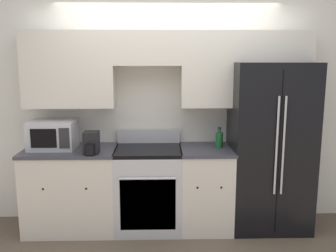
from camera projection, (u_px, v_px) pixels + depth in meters
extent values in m
plane|color=brown|center=(169.00, 240.00, 3.96)|extent=(12.00, 12.00, 0.00)
cube|color=silver|center=(167.00, 110.00, 4.38)|extent=(8.00, 0.06, 2.60)
cube|color=beige|center=(69.00, 69.00, 4.07)|extent=(0.98, 0.33, 0.82)
cube|color=beige|center=(148.00, 48.00, 4.05)|extent=(0.73, 0.33, 0.37)
cube|color=beige|center=(245.00, 69.00, 4.12)|extent=(1.42, 0.33, 0.82)
cube|color=beige|center=(72.00, 191.00, 4.16)|extent=(0.98, 0.62, 0.88)
cube|color=#383842|center=(70.00, 151.00, 4.08)|extent=(1.00, 0.64, 0.03)
sphere|color=black|center=(43.00, 189.00, 3.83)|extent=(0.03, 0.03, 0.03)
sphere|color=black|center=(86.00, 189.00, 3.84)|extent=(0.03, 0.03, 0.03)
cube|color=beige|center=(205.00, 189.00, 4.20)|extent=(0.55, 0.62, 0.88)
cube|color=#383842|center=(206.00, 150.00, 4.12)|extent=(0.58, 0.64, 0.03)
sphere|color=black|center=(197.00, 188.00, 3.87)|extent=(0.03, 0.03, 0.03)
sphere|color=black|center=(221.00, 187.00, 3.88)|extent=(0.03, 0.03, 0.03)
cube|color=#B7B7BC|center=(149.00, 190.00, 4.18)|extent=(0.73, 0.62, 0.88)
cube|color=black|center=(148.00, 204.00, 3.89)|extent=(0.58, 0.01, 0.56)
cube|color=black|center=(148.00, 150.00, 4.10)|extent=(0.73, 0.62, 0.04)
cube|color=#B7B7BC|center=(149.00, 136.00, 4.36)|extent=(0.73, 0.04, 0.16)
cylinder|color=silver|center=(148.00, 179.00, 3.81)|extent=(0.58, 0.02, 0.02)
cube|color=black|center=(268.00, 146.00, 4.20)|extent=(0.86, 0.77, 1.85)
cube|color=black|center=(279.00, 154.00, 3.83)|extent=(0.01, 0.01, 1.70)
cylinder|color=#B7B7BC|center=(277.00, 146.00, 3.78)|extent=(0.02, 0.02, 1.02)
cylinder|color=#B7B7BC|center=(284.00, 146.00, 3.79)|extent=(0.02, 0.02, 1.02)
cube|color=#B7B7BC|center=(53.00, 135.00, 4.08)|extent=(0.49, 0.38, 0.31)
cube|color=black|center=(43.00, 138.00, 3.89)|extent=(0.27, 0.01, 0.20)
cube|color=#262628|center=(64.00, 138.00, 3.89)|extent=(0.11, 0.01, 0.22)
cylinder|color=#195928|center=(219.00, 140.00, 4.14)|extent=(0.08, 0.08, 0.16)
cylinder|color=#195928|center=(219.00, 131.00, 4.12)|extent=(0.03, 0.03, 0.05)
cylinder|color=black|center=(220.00, 128.00, 4.12)|extent=(0.04, 0.04, 0.02)
cube|color=black|center=(91.00, 142.00, 3.89)|extent=(0.15, 0.17, 0.23)
cylinder|color=black|center=(90.00, 149.00, 3.80)|extent=(0.11, 0.11, 0.10)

